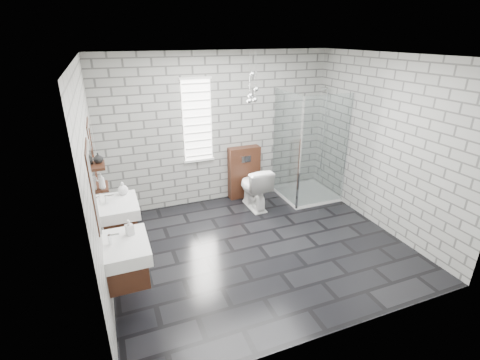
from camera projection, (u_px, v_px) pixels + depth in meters
floor at (259, 246)px, 5.23m from camera, size 4.20×3.60×0.02m
ceiling at (263, 55)px, 4.17m from camera, size 4.20×3.60×0.02m
wall_back at (219, 130)px, 6.25m from camera, size 4.20×0.02×2.70m
wall_front at (344, 224)px, 3.15m from camera, size 4.20×0.02×2.70m
wall_left at (94, 184)px, 3.99m from camera, size 0.02×3.60×2.70m
wall_right at (384, 144)px, 5.41m from camera, size 0.02×3.60×2.70m
vanity_left at (123, 250)px, 3.80m from camera, size 0.47×0.70×1.57m
vanity_right at (117, 209)px, 4.70m from camera, size 0.47×0.70×1.57m
shelf_lower at (102, 187)px, 3.98m from camera, size 0.14×0.30×0.03m
shelf_upper at (98, 166)px, 3.88m from camera, size 0.14×0.30×0.03m
window at (197, 121)px, 6.02m from camera, size 0.56×0.05×1.48m
cistern_panel at (244, 172)px, 6.64m from camera, size 0.60×0.20×1.00m
flush_plate at (246, 159)px, 6.43m from camera, size 0.18×0.01×0.12m
shower_enclosure at (306, 174)px, 6.55m from camera, size 1.00×1.00×2.03m
pendant_cluster at (252, 91)px, 5.76m from camera, size 0.27×0.24×0.82m
toilet at (254, 187)px, 6.26m from camera, size 0.45×0.77×0.78m
soap_bottle_a at (129, 227)px, 3.88m from camera, size 0.10×0.10×0.18m
soap_bottle_b at (123, 188)px, 4.87m from camera, size 0.19×0.19×0.18m
soap_bottle_c at (102, 181)px, 3.87m from camera, size 0.08×0.08×0.18m
vase at (98, 158)px, 3.91m from camera, size 0.13×0.13×0.11m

